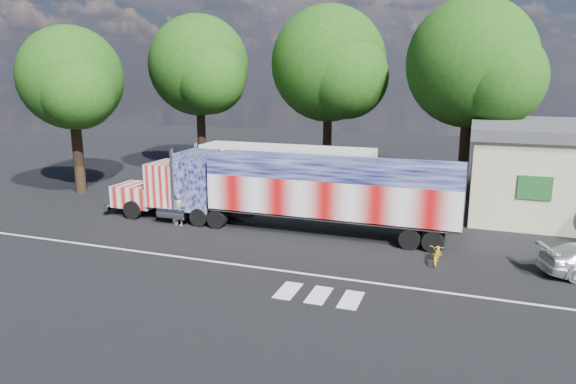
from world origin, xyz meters
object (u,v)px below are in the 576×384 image
(semi_truck, at_px, (286,189))
(woman, at_px, (179,210))
(tree_ne_a, at_px, (473,64))
(tree_n_mid, at_px, (330,65))
(bicycle, at_px, (437,253))
(tree_nw_a, at_px, (200,66))
(tree_w_a, at_px, (72,79))
(coach_bus, at_px, (286,171))

(semi_truck, bearing_deg, woman, -167.38)
(tree_ne_a, xyz_separation_m, tree_n_mid, (-10.56, 3.04, 0.08))
(bicycle, height_order, tree_nw_a, tree_nw_a)
(woman, bearing_deg, tree_w_a, 163.28)
(semi_truck, distance_m, coach_bus, 7.31)
(semi_truck, relative_size, tree_n_mid, 1.47)
(semi_truck, bearing_deg, coach_bus, 110.06)
(tree_nw_a, distance_m, tree_n_mid, 10.43)
(tree_n_mid, bearing_deg, tree_ne_a, -16.08)
(tree_nw_a, bearing_deg, bicycle, -38.25)
(woman, height_order, bicycle, woman)
(coach_bus, height_order, tree_w_a, tree_w_a)
(semi_truck, distance_m, tree_n_mid, 17.10)
(semi_truck, height_order, coach_bus, semi_truck)
(coach_bus, bearing_deg, semi_truck, -69.94)
(coach_bus, xyz_separation_m, tree_n_mid, (0.48, 8.81, 6.94))
(tree_ne_a, xyz_separation_m, tree_nw_a, (-20.71, 0.66, -0.02))
(semi_truck, distance_m, tree_nw_a, 19.14)
(semi_truck, height_order, tree_nw_a, tree_nw_a)
(tree_nw_a, height_order, tree_w_a, tree_nw_a)
(bicycle, bearing_deg, tree_n_mid, 120.80)
(tree_ne_a, height_order, tree_nw_a, tree_ne_a)
(coach_bus, relative_size, tree_nw_a, 0.91)
(coach_bus, height_order, tree_n_mid, tree_n_mid)
(woman, height_order, tree_nw_a, tree_nw_a)
(tree_ne_a, distance_m, tree_nw_a, 20.72)
(coach_bus, xyz_separation_m, bicycle, (10.29, -9.31, -1.30))
(tree_ne_a, height_order, tree_w_a, tree_ne_a)
(semi_truck, xyz_separation_m, coach_bus, (-2.50, 6.86, -0.39))
(tree_n_mid, bearing_deg, woman, -102.14)
(semi_truck, height_order, tree_w_a, tree_w_a)
(bicycle, xyz_separation_m, tree_ne_a, (0.74, 15.08, 8.16))
(tree_ne_a, bearing_deg, tree_n_mid, 163.92)
(woman, distance_m, tree_w_a, 13.31)
(tree_w_a, xyz_separation_m, tree_n_mid, (14.13, 12.30, 1.04))
(bicycle, height_order, tree_w_a, tree_w_a)
(coach_bus, relative_size, bicycle, 6.94)
(coach_bus, distance_m, woman, 8.76)
(woman, xyz_separation_m, tree_nw_a, (-6.51, 14.55, 7.71))
(bicycle, distance_m, tree_nw_a, 26.69)
(tree_nw_a, bearing_deg, tree_w_a, -111.86)
(woman, bearing_deg, semi_truck, 19.74)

